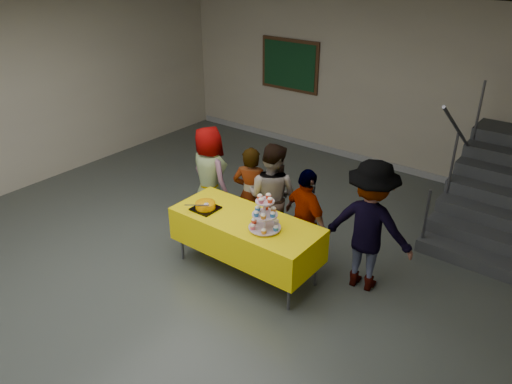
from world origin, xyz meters
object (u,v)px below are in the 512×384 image
at_px(staircase, 502,192).
at_px(schoolchild_d, 306,220).
at_px(bake_table, 246,234).
at_px(bear_cake, 205,205).
at_px(noticeboard, 290,65).
at_px(cupcake_stand, 265,216).
at_px(schoolchild_c, 272,196).
at_px(schoolchild_e, 369,226).
at_px(schoolchild_b, 251,195).
at_px(schoolchild_a, 210,176).

bearing_deg(staircase, schoolchild_d, -121.19).
height_order(bake_table, bear_cake, bear_cake).
bearing_deg(schoolchild_d, bear_cake, 53.92).
distance_m(staircase, noticeboard, 4.56).
xyz_separation_m(cupcake_stand, schoolchild_d, (0.18, 0.61, -0.27)).
distance_m(schoolchild_c, schoolchild_d, 0.66).
height_order(cupcake_stand, schoolchild_c, schoolchild_c).
height_order(schoolchild_d, schoolchild_e, schoolchild_e).
bearing_deg(bear_cake, staircase, 51.38).
xyz_separation_m(schoolchild_b, staircase, (2.61, 2.62, -0.20)).
distance_m(schoolchild_d, noticeboard, 4.56).
bearing_deg(bake_table, bear_cake, -167.58).
xyz_separation_m(schoolchild_b, schoolchild_e, (1.73, 0.01, 0.13)).
bearing_deg(schoolchild_c, staircase, -141.70).
xyz_separation_m(schoolchild_e, staircase, (0.88, 2.61, -0.33)).
height_order(cupcake_stand, noticeboard, noticeboard).
distance_m(bear_cake, schoolchild_c, 0.94).
distance_m(schoolchild_b, schoolchild_d, 0.96).
bearing_deg(noticeboard, schoolchild_d, -52.98).
bearing_deg(noticeboard, cupcake_stand, -59.01).
bearing_deg(schoolchild_b, schoolchild_d, 150.61).
relative_size(bear_cake, schoolchild_a, 0.24).
bearing_deg(schoolchild_e, bake_table, 20.70).
distance_m(bake_table, schoolchild_a, 1.39).
bearing_deg(bear_cake, schoolchild_d, 32.13).
bearing_deg(schoolchild_a, schoolchild_d, -170.69).
relative_size(schoolchild_c, staircase, 0.62).
height_order(schoolchild_a, staircase, staircase).
bearing_deg(staircase, schoolchild_e, -108.56).
bearing_deg(schoolchild_a, bake_table, 164.34).
bearing_deg(schoolchild_d, schoolchild_e, -148.92).
distance_m(schoolchild_b, schoolchild_c, 0.32).
distance_m(schoolchild_a, staircase, 4.27).
bearing_deg(bear_cake, cupcake_stand, 3.59).
bearing_deg(schoolchild_b, schoolchild_a, -23.27).
height_order(bear_cake, staircase, staircase).
bearing_deg(staircase, noticeboard, 169.11).
relative_size(schoolchild_d, schoolchild_e, 0.83).
xyz_separation_m(staircase, noticeboard, (-4.35, 0.84, 1.11)).
relative_size(schoolchild_e, noticeboard, 1.25).
relative_size(schoolchild_d, noticeboard, 1.04).
bearing_deg(schoolchild_a, schoolchild_c, -164.45).
height_order(bear_cake, noticeboard, noticeboard).
bearing_deg(noticeboard, bake_table, -62.09).
bearing_deg(cupcake_stand, schoolchild_a, 154.35).
bearing_deg(noticeboard, staircase, -10.89).
bearing_deg(noticeboard, schoolchild_a, -74.18).
xyz_separation_m(bear_cake, schoolchild_d, (1.06, 0.67, -0.15)).
bearing_deg(schoolchild_d, bake_table, 68.60).
xyz_separation_m(bear_cake, schoolchild_e, (1.84, 0.79, -0.01)).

